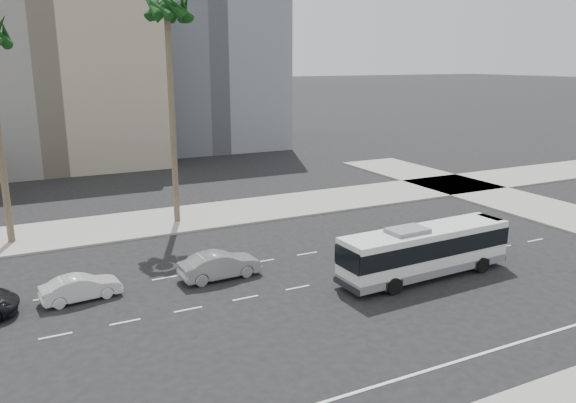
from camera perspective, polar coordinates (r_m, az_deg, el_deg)
ground at (r=31.40m, az=5.91°, el=-7.81°), size 700.00×700.00×0.00m
sidewalk_north at (r=44.53m, az=-4.78°, el=-0.99°), size 120.00×7.00×0.15m
midrise_beige_west at (r=69.62m, az=-23.81°, el=10.82°), size 24.00×18.00×18.00m
midrise_gray_center at (r=80.08m, az=-9.54°, el=14.98°), size 20.00×20.00×26.00m
highrise_right at (r=262.65m, az=-13.76°, el=18.98°), size 26.00×26.00×70.00m
highrise_far at (r=297.67m, az=-10.17°, el=17.59°), size 22.00×22.00×60.00m
city_bus at (r=31.85m, az=13.84°, el=-4.81°), size 10.54×2.77×3.00m
car_a at (r=31.27m, az=-6.96°, el=-6.48°), size 1.80×4.58×1.49m
car_b at (r=30.24m, az=-20.41°, el=-8.26°), size 1.75×4.00×1.28m
palm_near at (r=40.76m, az=-12.28°, el=18.15°), size 4.83×4.83×16.26m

